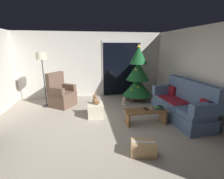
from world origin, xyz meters
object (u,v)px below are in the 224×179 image
object	(u,v)px
couch	(182,105)
cell_phone	(160,106)
remote_silver	(151,108)
christmas_tree	(138,77)
coffee_table	(146,114)
armchair	(61,94)
floor_lamp	(42,61)
teddy_bear_cream_by_tree	(124,101)
remote_black	(146,109)
book_stack	(159,108)
cardboard_box_taped_mid_floor	(143,148)
teddy_bear_chestnut	(95,100)
ottoman	(95,110)

from	to	relation	value
couch	cell_phone	xyz separation A→B (m)	(-0.72, -0.12, 0.06)
remote_silver	christmas_tree	size ratio (longest dim) A/B	0.08
coffee_table	armchair	world-z (taller)	armchair
floor_lamp	couch	bearing A→B (deg)	-23.16
floor_lamp	teddy_bear_cream_by_tree	world-z (taller)	floor_lamp
couch	remote_black	distance (m)	1.09
armchair	teddy_bear_cream_by_tree	bearing A→B (deg)	-7.67
remote_silver	remote_black	bearing A→B (deg)	26.37
book_stack	cell_phone	bearing A→B (deg)	-43.94
armchair	cardboard_box_taped_mid_floor	size ratio (longest dim) A/B	2.21
remote_black	christmas_tree	xyz separation A→B (m)	(0.36, 1.77, 0.53)
cardboard_box_taped_mid_floor	teddy_bear_cream_by_tree	bearing A→B (deg)	83.39
teddy_bear_chestnut	cardboard_box_taped_mid_floor	world-z (taller)	teddy_bear_chestnut
ottoman	coffee_table	bearing A→B (deg)	-27.60
teddy_bear_chestnut	couch	bearing A→B (deg)	-13.27
coffee_table	book_stack	world-z (taller)	book_stack
couch	ottoman	bearing A→B (deg)	166.67
teddy_bear_chestnut	teddy_bear_cream_by_tree	distance (m)	1.37
christmas_tree	teddy_bear_chestnut	distance (m)	2.04
remote_black	ottoman	distance (m)	1.42
cell_phone	teddy_bear_cream_by_tree	bearing A→B (deg)	105.43
remote_silver	remote_black	distance (m)	0.16
remote_black	christmas_tree	bearing A→B (deg)	-108.77
christmas_tree	floor_lamp	world-z (taller)	christmas_tree
ottoman	armchair	bearing A→B (deg)	134.52
remote_silver	teddy_bear_cream_by_tree	distance (m)	1.44
cell_phone	christmas_tree	bearing A→B (deg)	83.76
remote_black	cell_phone	distance (m)	0.38
coffee_table	remote_black	size ratio (longest dim) A/B	7.05
floor_lamp	remote_silver	bearing A→B (deg)	-29.56
remote_silver	cell_phone	xyz separation A→B (m)	(0.21, -0.10, 0.07)
teddy_bear_cream_by_tree	couch	bearing A→B (deg)	-45.88
book_stack	armchair	size ratio (longest dim) A/B	0.25
remote_black	book_stack	size ratio (longest dim) A/B	0.55
christmas_tree	ottoman	size ratio (longest dim) A/B	4.67
teddy_bear_chestnut	coffee_table	bearing A→B (deg)	-27.60
coffee_table	teddy_bear_cream_by_tree	bearing A→B (deg)	98.27
remote_silver	cell_phone	world-z (taller)	cell_phone
armchair	teddy_bear_cream_by_tree	xyz separation A→B (m)	(2.11, -0.28, -0.28)
book_stack	teddy_bear_chestnut	distance (m)	1.74
remote_black	teddy_bear_cream_by_tree	distance (m)	1.44
cell_phone	armchair	distance (m)	3.22
book_stack	christmas_tree	bearing A→B (deg)	89.59
armchair	floor_lamp	bearing A→B (deg)	175.01
book_stack	teddy_bear_chestnut	xyz separation A→B (m)	(-1.61, 0.65, 0.10)
couch	christmas_tree	distance (m)	1.93
christmas_tree	remote_black	bearing A→B (deg)	-101.54
armchair	teddy_bear_chestnut	bearing A→B (deg)	-45.36
book_stack	teddy_bear_cream_by_tree	world-z (taller)	book_stack
remote_black	christmas_tree	size ratio (longest dim) A/B	0.08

